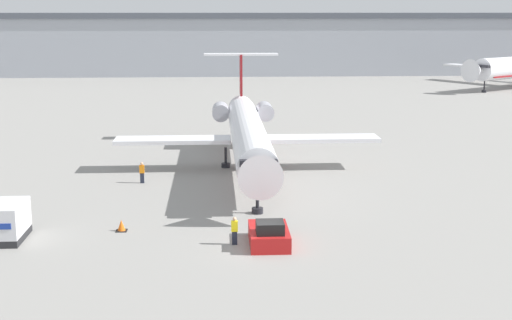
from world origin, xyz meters
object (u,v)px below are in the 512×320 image
Objects in this scene: luggage_cart at (9,221)px; worker_near_tug at (235,230)px; traffic_cone_left at (121,226)px; worker_by_wing at (142,172)px; pushback_tug at (269,235)px; airplane_main at (248,132)px.

worker_near_tug is at bearing -6.97° from luggage_cart.
worker_near_tug is at bearing -23.22° from traffic_cone_left.
worker_by_wing is (6.72, 14.50, -0.25)m from luggage_cart.
pushback_tug is at bearing -2.46° from worker_near_tug.
worker_by_wing reaches higher than pushback_tug.
traffic_cone_left is at bearing 11.80° from luggage_cart.
airplane_main is 21.06m from worker_near_tug.
pushback_tug is 1.14× the size of luggage_cart.
airplane_main is at bearing 63.21° from traffic_cone_left.
worker_by_wing is (-7.26, 16.21, 0.01)m from worker_near_tug.
worker_by_wing is at bearing 89.99° from traffic_cone_left.
airplane_main reaches higher than pushback_tug.
airplane_main is at bearing 27.37° from worker_by_wing.
pushback_tug is at bearing -6.38° from luggage_cart.
luggage_cart is at bearing 173.62° from pushback_tug.
luggage_cart reaches higher than traffic_cone_left.
traffic_cone_left is at bearing 161.10° from pushback_tug.
pushback_tug is 5.60× the size of traffic_cone_left.
worker_near_tug is 17.76m from worker_by_wing.
traffic_cone_left is (-8.95, -17.73, -3.02)m from airplane_main.
airplane_main is 46.00× the size of traffic_cone_left.
airplane_main is at bearing 50.67° from luggage_cart.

